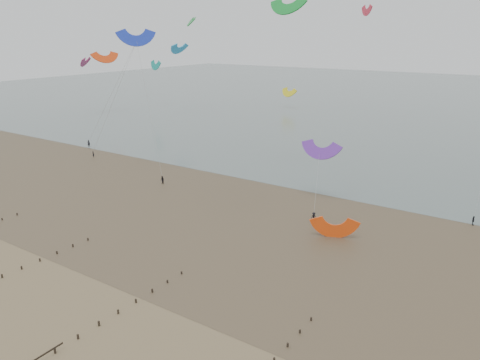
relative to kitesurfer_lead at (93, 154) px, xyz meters
name	(u,v)px	position (x,y,z in m)	size (l,w,h in m)	color
ground	(83,309)	(51.96, -44.44, -0.76)	(500.00, 500.00, 0.00)	brown
sea_and_shore	(230,208)	(47.89, -10.04, -0.75)	(500.00, 665.00, 0.03)	#475654
kitesurfer_lead	(93,154)	(0.00, 0.00, 0.00)	(0.55, 0.36, 1.52)	black
kitesurfers	(424,216)	(77.13, 2.99, 0.09)	(123.81, 20.92, 1.88)	black
grounded_kite	(334,237)	(67.58, -11.24, -0.76)	(6.10, 3.20, 4.65)	#FF4A10
kites_airborne	(327,57)	(40.52, 45.09, 22.37)	(256.29, 127.07, 40.04)	#CA446A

